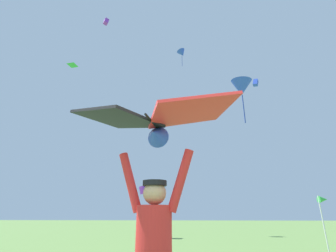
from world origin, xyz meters
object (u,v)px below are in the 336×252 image
at_px(marker_flag, 323,203).
at_px(distant_kite_green_far_center, 73,65).
at_px(distant_kite_purple_low_left, 143,190).
at_px(held_stunt_kite, 154,120).
at_px(distant_kite_blue_mid_right, 256,83).
at_px(distant_kite_blue_high_left, 241,88).
at_px(distant_kite_blue_high_right, 182,53).
at_px(distant_kite_purple_mid_left, 106,22).

bearing_deg(marker_flag, distant_kite_green_far_center, 148.80).
xyz_separation_m(distant_kite_green_far_center, distant_kite_purple_low_left, (3.99, 14.00, -9.21)).
xyz_separation_m(held_stunt_kite, distant_kite_blue_mid_right, (11.96, 34.22, 19.49)).
distance_m(distant_kite_blue_high_left, distant_kite_purple_low_left, 20.69).
distance_m(distant_kite_blue_high_right, distant_kite_blue_high_left, 17.63).
relative_size(distant_kite_purple_mid_left, marker_flag, 0.42).
bearing_deg(marker_flag, held_stunt_kite, -126.60).
height_order(distant_kite_blue_high_right, distant_kite_purple_low_left, distant_kite_blue_high_right).
distance_m(distant_kite_blue_high_right, distant_kite_purple_low_left, 17.77).
relative_size(distant_kite_purple_mid_left, distant_kite_purple_low_left, 0.71).
bearing_deg(marker_flag, distant_kite_blue_mid_right, 75.54).
height_order(distant_kite_blue_mid_right, distant_kite_green_far_center, distant_kite_blue_mid_right).
xyz_separation_m(held_stunt_kite, marker_flag, (4.80, 6.46, -0.60)).
bearing_deg(distant_kite_purple_low_left, marker_flag, -65.91).
height_order(distant_kite_green_far_center, distant_kite_purple_mid_left, distant_kite_purple_mid_left).
bearing_deg(distant_kite_green_far_center, marker_flag, -31.20).
distance_m(distant_kite_purple_mid_left, marker_flag, 25.41).
relative_size(distant_kite_blue_high_right, distant_kite_blue_mid_right, 1.87).
distance_m(distant_kite_blue_mid_right, distant_kite_green_far_center, 29.82).
relative_size(distant_kite_blue_high_right, distant_kite_blue_high_left, 0.90).
bearing_deg(distant_kite_blue_high_right, marker_flag, -74.31).
distance_m(distant_kite_blue_mid_right, distant_kite_purple_low_left, 25.12).
bearing_deg(distant_kite_blue_high_left, distant_kite_blue_high_right, 106.02).
distance_m(distant_kite_blue_mid_right, distant_kite_purple_mid_left, 25.77).
bearing_deg(distant_kite_blue_mid_right, distant_kite_purple_low_left, -163.06).
distance_m(distant_kite_blue_high_left, marker_flag, 8.04).
relative_size(distant_kite_blue_mid_right, distant_kite_purple_low_left, 1.21).
bearing_deg(distant_kite_blue_mid_right, distant_kite_blue_high_left, -109.46).
distance_m(distant_kite_blue_high_right, distant_kite_green_far_center, 14.22).
height_order(distant_kite_purple_mid_left, distant_kite_purple_low_left, distant_kite_purple_mid_left).
xyz_separation_m(distant_kite_blue_high_left, distant_kite_purple_low_left, (-8.93, 18.20, -4.13)).
bearing_deg(distant_kite_purple_mid_left, distant_kite_blue_high_left, -31.30).
xyz_separation_m(distant_kite_blue_mid_right, distant_kite_blue_high_left, (-8.29, -23.45, -13.39)).
relative_size(distant_kite_green_far_center, distant_kite_purple_mid_left, 1.26).
bearing_deg(distant_kite_purple_low_left, held_stunt_kite, -79.70).
bearing_deg(distant_kite_green_far_center, distant_kite_blue_high_right, 41.83).
bearing_deg(held_stunt_kite, distant_kite_blue_mid_right, 70.74).
height_order(held_stunt_kite, distant_kite_blue_mid_right, distant_kite_blue_mid_right).
relative_size(distant_kite_blue_high_left, marker_flag, 1.47).
relative_size(distant_kite_blue_high_right, distant_kite_green_far_center, 2.52).
relative_size(held_stunt_kite, distant_kite_blue_high_right, 0.73).
height_order(distant_kite_green_far_center, distant_kite_purple_low_left, distant_kite_green_far_center).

